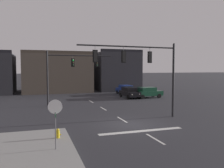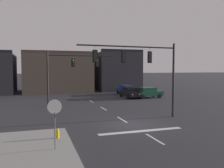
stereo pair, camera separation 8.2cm
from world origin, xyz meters
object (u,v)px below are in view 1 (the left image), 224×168
object	(u,v)px
car_lot_nearside	(148,92)
stop_sign	(55,112)
signal_mast_near_side	(145,64)
car_lot_farside	(125,89)
car_lot_middle	(129,92)
signal_mast_far_side	(67,68)
fire_hydrant	(58,135)

from	to	relation	value
car_lot_nearside	stop_sign	bearing A→B (deg)	-127.92
signal_mast_near_side	car_lot_farside	xyz separation A→B (m)	(5.63, 19.01, -3.97)
signal_mast_near_side	car_lot_farside	size ratio (longest dim) A/B	2.00
signal_mast_near_side	car_lot_middle	size ratio (longest dim) A/B	2.02
signal_mast_far_side	car_lot_farside	size ratio (longest dim) A/B	1.74
car_lot_farside	car_lot_middle	bearing A→B (deg)	-103.99
signal_mast_near_side	signal_mast_far_side	distance (m)	11.39
car_lot_middle	fire_hydrant	world-z (taller)	car_lot_middle
stop_sign	car_lot_nearside	size ratio (longest dim) A/B	0.62
signal_mast_near_side	car_lot_middle	distance (m)	15.59
car_lot_nearside	car_lot_farside	distance (m)	5.66
stop_sign	signal_mast_far_side	bearing A→B (deg)	80.27
car_lot_nearside	fire_hydrant	distance (m)	23.14
car_lot_farside	fire_hydrant	size ratio (longest dim) A/B	6.07
car_lot_farside	car_lot_nearside	bearing A→B (deg)	-74.48
signal_mast_far_side	car_lot_middle	world-z (taller)	signal_mast_far_side
signal_mast_far_side	car_lot_nearside	distance (m)	13.53
signal_mast_far_side	car_lot_middle	bearing A→B (deg)	23.85
signal_mast_far_side	car_lot_middle	distance (m)	11.40
signal_mast_near_side	signal_mast_far_side	xyz separation A→B (m)	(-5.40, 10.03, -0.34)
signal_mast_far_side	car_lot_farside	xyz separation A→B (m)	(11.03, 8.98, -3.64)
signal_mast_far_side	car_lot_farside	world-z (taller)	signal_mast_far_side
car_lot_nearside	car_lot_middle	distance (m)	2.79
car_lot_nearside	car_lot_farside	xyz separation A→B (m)	(-1.51, 5.45, 0.00)
car_lot_nearside	car_lot_farside	size ratio (longest dim) A/B	1.00
signal_mast_far_side	car_lot_nearside	xyz separation A→B (m)	(12.54, 3.53, -3.64)
car_lot_nearside	car_lot_middle	bearing A→B (deg)	162.62
signal_mast_near_side	stop_sign	bearing A→B (deg)	-143.30
stop_sign	car_lot_farside	distance (m)	28.67
signal_mast_near_side	car_lot_nearside	bearing A→B (deg)	62.23
car_lot_middle	car_lot_farside	xyz separation A→B (m)	(1.15, 4.62, 0.00)
car_lot_middle	fire_hydrant	distance (m)	22.20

